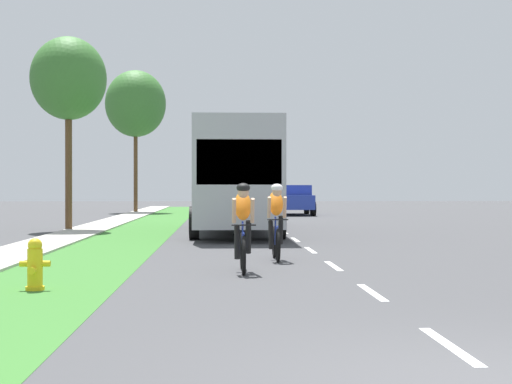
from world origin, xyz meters
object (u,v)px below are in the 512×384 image
object	(u,v)px
cyclist_lead	(243,227)
cyclist_trailing	(276,221)
street_tree_near	(69,79)
street_tree_far	(136,104)
bus_silver	(235,174)
pickup_blue	(292,200)
fire_hydrant_yellow	(35,265)

from	to	relation	value
cyclist_lead	cyclist_trailing	distance (m)	2.35
street_tree_near	cyclist_trailing	bearing A→B (deg)	-60.75
cyclist_trailing	street_tree_far	world-z (taller)	street_tree_far
cyclist_trailing	street_tree_near	xyz separation A→B (m)	(-6.47, 11.55, 4.50)
street_tree_near	street_tree_far	bearing A→B (deg)	89.35
street_tree_near	street_tree_far	world-z (taller)	street_tree_far
cyclist_lead	bus_silver	world-z (taller)	bus_silver
pickup_blue	street_tree_far	world-z (taller)	street_tree_far
fire_hydrant_yellow	street_tree_far	bearing A→B (deg)	93.83
cyclist_trailing	street_tree_near	bearing A→B (deg)	119.25
pickup_blue	street_tree_far	bearing A→B (deg)	152.83
pickup_blue	street_tree_near	world-z (taller)	street_tree_near
bus_silver	street_tree_far	xyz separation A→B (m)	(-5.60, 20.96, 4.59)
cyclist_trailing	street_tree_far	distance (m)	32.36
bus_silver	pickup_blue	xyz separation A→B (m)	(3.49, 16.29, -1.15)
fire_hydrant_yellow	pickup_blue	size ratio (longest dim) A/B	0.15
pickup_blue	street_tree_far	xyz separation A→B (m)	(-9.09, 4.67, 5.74)
cyclist_lead	street_tree_near	bearing A→B (deg)	112.53
pickup_blue	street_tree_near	distance (m)	18.22
pickup_blue	street_tree_far	size ratio (longest dim) A/B	0.59
cyclist_lead	bus_silver	bearing A→B (deg)	89.52
cyclist_lead	fire_hydrant_yellow	bearing A→B (deg)	-143.88
fire_hydrant_yellow	bus_silver	bearing A→B (deg)	77.73
fire_hydrant_yellow	street_tree_far	xyz separation A→B (m)	(-2.39, 35.72, 6.20)
fire_hydrant_yellow	cyclist_trailing	distance (m)	5.94
fire_hydrant_yellow	street_tree_far	distance (m)	36.33
cyclist_lead	pickup_blue	xyz separation A→B (m)	(3.60, 28.79, 0.02)
street_tree_near	street_tree_far	distance (m)	19.71
cyclist_lead	street_tree_far	xyz separation A→B (m)	(-5.50, 33.45, 5.76)
cyclist_trailing	cyclist_lead	bearing A→B (deg)	-108.67
fire_hydrant_yellow	cyclist_trailing	xyz separation A→B (m)	(3.86, 4.50, 0.44)
fire_hydrant_yellow	pickup_blue	xyz separation A→B (m)	(6.70, 31.05, 0.46)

